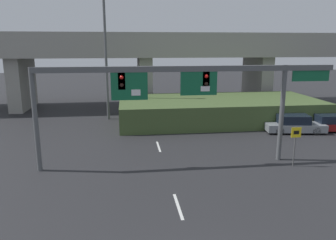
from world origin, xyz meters
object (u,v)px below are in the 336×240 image
object	(u,v)px
highway_light_pole_near	(106,49)
parked_sedan_near_right	(294,124)
signal_gantry	(181,85)
speed_limit_sign	(295,140)
parked_sedan_mid_right	(331,123)

from	to	relation	value
highway_light_pole_near	parked_sedan_near_right	bearing A→B (deg)	-24.35
signal_gantry	speed_limit_sign	bearing A→B (deg)	-10.18
parked_sedan_mid_right	speed_limit_sign	bearing A→B (deg)	-130.43
speed_limit_sign	parked_sedan_mid_right	bearing A→B (deg)	45.78
signal_gantry	parked_sedan_mid_right	xyz separation A→B (m)	(13.67, 6.14, -4.16)
speed_limit_sign	parked_sedan_near_right	world-z (taller)	speed_limit_sign
signal_gantry	parked_sedan_near_right	distance (m)	12.67
parked_sedan_near_right	speed_limit_sign	bearing A→B (deg)	-109.93
parked_sedan_near_right	signal_gantry	bearing A→B (deg)	-141.86
signal_gantry	speed_limit_sign	size ratio (longest dim) A/B	7.18
signal_gantry	highway_light_pole_near	xyz separation A→B (m)	(-4.90, 12.91, 1.86)
highway_light_pole_near	parked_sedan_near_right	distance (m)	17.80
signal_gantry	speed_limit_sign	distance (m)	7.39
highway_light_pole_near	speed_limit_sign	bearing A→B (deg)	-50.89
signal_gantry	highway_light_pole_near	bearing A→B (deg)	110.78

